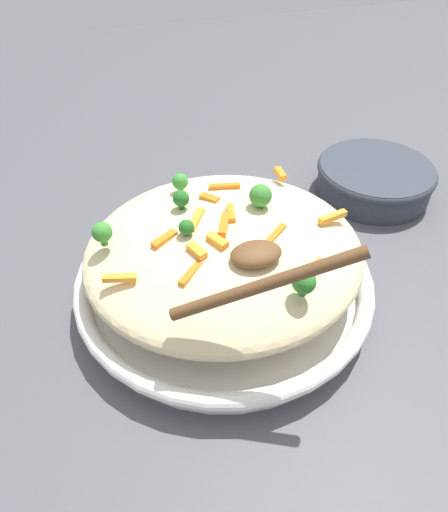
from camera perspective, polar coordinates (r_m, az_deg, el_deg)
The scene contains 25 objects.
ground_plane at distance 0.61m, azimuth 0.00°, elevation -4.76°, with size 2.40×2.40×0.00m, color #4C4C51.
serving_bowl at distance 0.59m, azimuth 0.00°, elevation -3.17°, with size 0.37×0.37×0.04m.
pasta_mound at distance 0.55m, azimuth 0.00°, elevation 0.67°, with size 0.33×0.31×0.07m, color beige.
carrot_piece_0 at distance 0.57m, azimuth 13.21°, elevation 4.71°, with size 0.04×0.01×0.01m, color orange.
carrot_piece_1 at distance 0.55m, azimuth 0.88°, elevation 5.23°, with size 0.03×0.01×0.01m, color orange.
carrot_piece_2 at distance 0.58m, azimuth -2.07°, elevation 7.04°, with size 0.02×0.01×0.01m, color orange.
carrot_piece_3 at distance 0.49m, azimuth 11.14°, elevation -1.45°, with size 0.03×0.01×0.01m, color orange.
carrot_piece_4 at distance 0.51m, azimuth -0.83°, elevation 1.87°, with size 0.03×0.01×0.01m, color orange.
carrot_piece_5 at distance 0.54m, azimuth -3.45°, elevation 4.42°, with size 0.04×0.01×0.01m, color orange.
carrot_piece_6 at distance 0.63m, azimuth 6.92°, elevation 10.03°, with size 0.03×0.01×0.01m, color orange.
carrot_piece_7 at distance 0.60m, azimuth 0.06°, elevation 8.50°, with size 0.04×0.01×0.01m, color orange.
carrot_piece_8 at distance 0.53m, azimuth 0.16°, elevation 3.94°, with size 0.04×0.01×0.01m, color orange.
carrot_piece_9 at distance 0.50m, azimuth -3.38°, elevation 0.63°, with size 0.03×0.01×0.01m, color orange.
carrot_piece_10 at distance 0.53m, azimuth 6.43°, elevation 2.74°, with size 0.04×0.01×0.01m, color orange.
carrot_piece_11 at distance 0.52m, azimuth -7.44°, elevation 2.32°, with size 0.03×0.01×0.01m, color orange.
carrot_piece_12 at distance 0.49m, azimuth -12.73°, elevation -2.64°, with size 0.03×0.01×0.01m, color orange.
carrot_piece_13 at distance 0.48m, azimuth -4.11°, elevation -2.18°, with size 0.04×0.01×0.01m, color orange.
broccoli_floret_0 at distance 0.46m, azimuth 9.81°, elevation -3.24°, with size 0.02×0.02×0.03m.
broccoli_floret_1 at distance 0.56m, azimuth -5.30°, elevation 7.00°, with size 0.02×0.02×0.02m.
broccoli_floret_2 at distance 0.52m, azimuth -4.71°, elevation 3.65°, with size 0.02×0.02×0.02m.
broccoli_floret_3 at distance 0.60m, azimuth -5.41°, elevation 9.05°, with size 0.02×0.02×0.03m.
broccoli_floret_4 at distance 0.52m, azimuth -14.75°, elevation 2.79°, with size 0.02×0.02×0.03m.
broccoli_floret_5 at distance 0.56m, azimuth 4.51°, elevation 7.39°, with size 0.03×0.03×0.03m.
serving_spoon at distance 0.45m, azimuth 4.31°, elevation -1.07°, with size 0.17×0.13×0.09m.
companion_bowl at distance 0.81m, azimuth 18.02°, elevation 9.20°, with size 0.19×0.19×0.05m.
Camera 1 is at (-0.12, -0.40, 0.44)m, focal length 32.54 mm.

